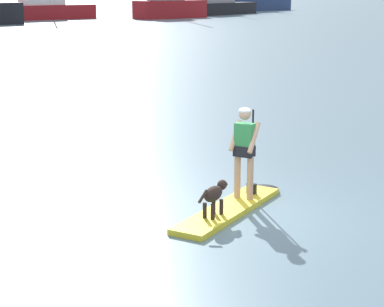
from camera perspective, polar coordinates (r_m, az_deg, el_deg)
The scene contains 8 objects.
ground_plane at distance 12.55m, azimuth 2.96°, elevation -4.82°, with size 400.00×400.00×0.00m, color slate.
paddleboard at distance 12.73m, azimuth 3.43°, elevation -4.33°, with size 3.36×1.72×0.10m.
person_paddler at distance 12.80m, azimuth 4.31°, elevation 0.57°, with size 0.67×0.58×1.70m.
dog at distance 11.97m, azimuth 1.85°, elevation -3.33°, with size 0.95×0.41×0.56m.
moored_boat_port at distance 84.66m, azimuth -11.74°, elevation 11.51°, with size 11.13×3.46×11.73m.
moored_boat_starboard at distance 85.84m, azimuth -1.88°, elevation 12.05°, with size 9.30×2.80×12.23m.
moored_boat_center at distance 96.35m, azimuth 2.26°, elevation 12.06°, with size 13.24×5.18×9.27m.
moored_boat_far_starboard at distance 110.73m, azimuth 5.16°, elevation 12.33°, with size 12.88×2.91×11.43m.
Camera 1 is at (-8.16, -8.67, 3.96)m, focal length 65.52 mm.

